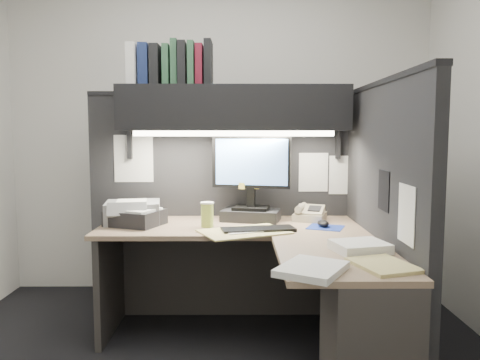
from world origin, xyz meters
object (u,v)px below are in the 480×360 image
(monitor, at_px, (251,187))
(overhead_shelf, at_px, (234,109))
(printer, at_px, (133,212))
(coffee_cup, at_px, (207,215))
(keyboard, at_px, (258,230))
(telephone, at_px, (310,214))
(notebook_stack, at_px, (135,218))
(desk, at_px, (288,297))

(monitor, bearing_deg, overhead_shelf, 176.34)
(printer, bearing_deg, coffee_cup, -25.65)
(monitor, distance_m, coffee_cup, 0.40)
(overhead_shelf, relative_size, keyboard, 3.45)
(telephone, bearing_deg, notebook_stack, -152.60)
(overhead_shelf, height_order, notebook_stack, overhead_shelf)
(overhead_shelf, relative_size, coffee_cup, 10.26)
(monitor, height_order, printer, monitor)
(monitor, distance_m, telephone, 0.45)
(monitor, bearing_deg, coffee_cup, -129.42)
(printer, relative_size, notebook_stack, 1.08)
(telephone, xyz_separation_m, printer, (-1.21, -0.07, 0.03))
(coffee_cup, distance_m, printer, 0.53)
(printer, bearing_deg, overhead_shelf, -0.40)
(overhead_shelf, relative_size, telephone, 7.29)
(monitor, height_order, notebook_stack, monitor)
(overhead_shelf, distance_m, keyboard, 0.87)
(coffee_cup, bearing_deg, monitor, 37.39)
(coffee_cup, relative_size, printer, 0.42)
(desk, relative_size, keyboard, 3.79)
(desk, bearing_deg, coffee_cup, 133.51)
(notebook_stack, bearing_deg, printer, 111.16)
(overhead_shelf, relative_size, printer, 4.36)
(printer, height_order, notebook_stack, printer)
(desk, distance_m, overhead_shelf, 1.33)
(overhead_shelf, bearing_deg, keyboard, -68.94)
(telephone, height_order, notebook_stack, notebook_stack)
(monitor, bearing_deg, desk, -62.51)
(keyboard, xyz_separation_m, printer, (-0.83, 0.29, 0.06))
(keyboard, xyz_separation_m, notebook_stack, (-0.80, 0.21, 0.04))
(printer, bearing_deg, desk, -42.43)
(overhead_shelf, bearing_deg, coffee_cup, -123.62)
(desk, height_order, overhead_shelf, overhead_shelf)
(coffee_cup, bearing_deg, notebook_stack, 172.14)
(telephone, bearing_deg, keyboard, -116.01)
(monitor, distance_m, notebook_stack, 0.80)
(overhead_shelf, xyz_separation_m, keyboard, (0.15, -0.40, -0.76))
(desk, height_order, printer, printer)
(monitor, height_order, coffee_cup, monitor)
(desk, bearing_deg, monitor, 104.30)
(telephone, relative_size, coffee_cup, 1.41)
(overhead_shelf, xyz_separation_m, notebook_stack, (-0.65, -0.19, -0.72))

